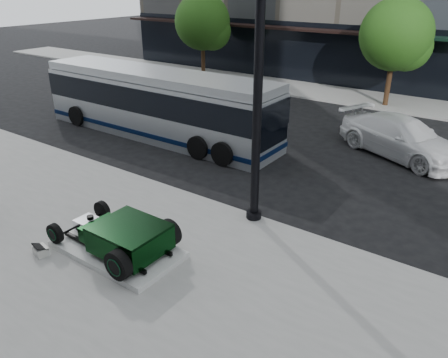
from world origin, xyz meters
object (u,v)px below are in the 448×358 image
Objects in this scene: lamppost at (258,91)px; transit_bus at (157,103)px; white_sedan at (401,137)px; hot_rod at (124,237)px.

lamppost is 0.68× the size of transit_bus.
lamppost reaches higher than white_sedan.
lamppost is 9.24m from transit_bus.
white_sedan is (9.85, 3.73, -0.70)m from transit_bus.
white_sedan is (2.01, 7.98, -3.13)m from lamppost.
hot_rod is 10.02m from transit_bus.
lamppost is at bearing 65.59° from hot_rod.
lamppost is at bearing -170.34° from white_sedan.
transit_bus is 10.55m from white_sedan.
white_sedan reaches higher than hot_rod.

